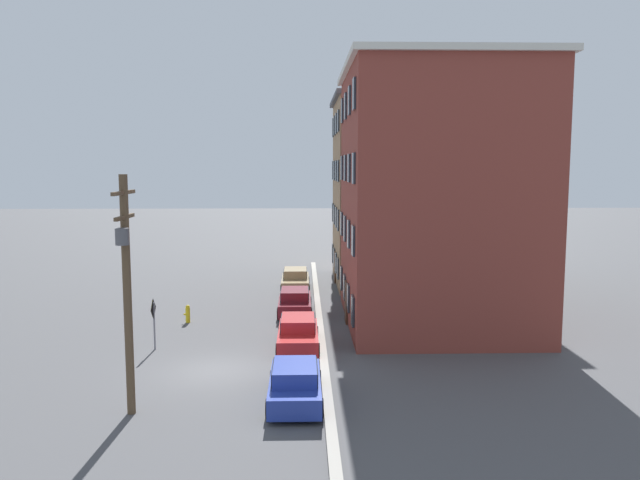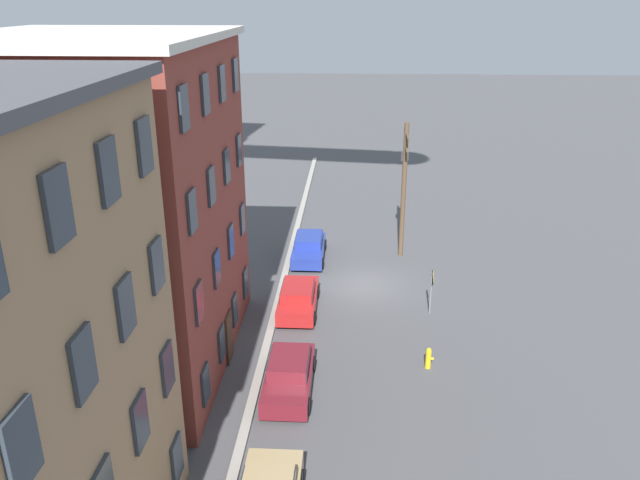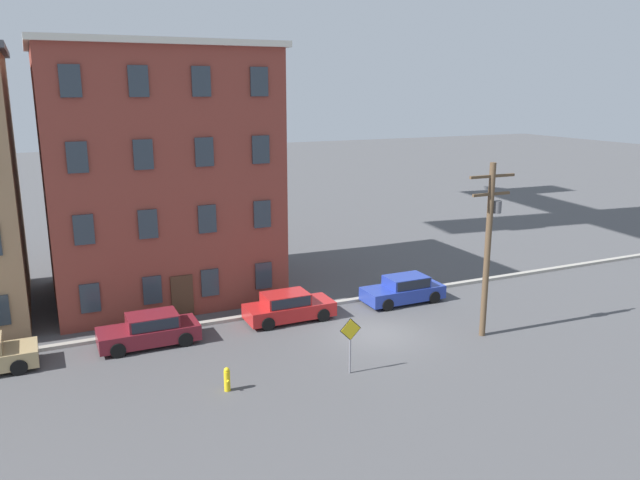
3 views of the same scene
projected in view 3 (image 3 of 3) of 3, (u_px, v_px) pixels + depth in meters
The scene contains 9 objects.
ground_plane at pixel (377, 334), 29.35m from camera, with size 200.00×200.00×0.00m, color #4C4C4F.
kerb_strip at pixel (335, 303), 33.30m from camera, with size 56.00×0.36×0.16m, color #9E998E.
apartment_midblock at pixel (158, 173), 33.94m from camera, with size 12.01×9.74×13.51m.
car_maroon at pixel (150, 329), 27.94m from camera, with size 4.40×1.92×1.43m.
car_red at pixel (288, 306), 30.88m from camera, with size 4.40×1.92×1.43m.
car_blue at pixel (404, 289), 33.55m from camera, with size 4.40×1.92×1.43m.
caution_sign at pixel (350, 337), 24.91m from camera, with size 0.94×0.08×2.37m.
utility_pole at pixel (489, 241), 28.11m from camera, with size 2.40×0.44×8.08m.
fire_hydrant at pixel (227, 379), 23.71m from camera, with size 0.24×0.34×0.96m.
Camera 3 is at (-13.91, -23.83, 11.26)m, focal length 35.00 mm.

